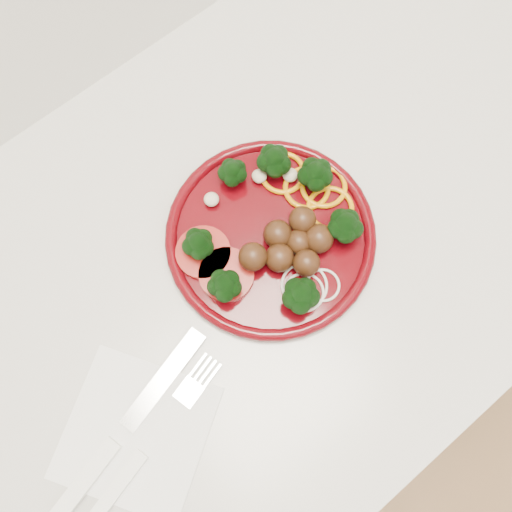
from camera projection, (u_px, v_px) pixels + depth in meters
counter at (235, 335)px, 1.09m from camera, size 2.40×0.60×0.90m
plate at (273, 234)px, 0.65m from camera, size 0.24×0.24×0.05m
napkin at (136, 432)px, 0.60m from camera, size 0.20×0.20×0.00m
knife at (111, 447)px, 0.59m from camera, size 0.23×0.08×0.01m
fork at (131, 469)px, 0.59m from camera, size 0.21×0.07×0.01m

